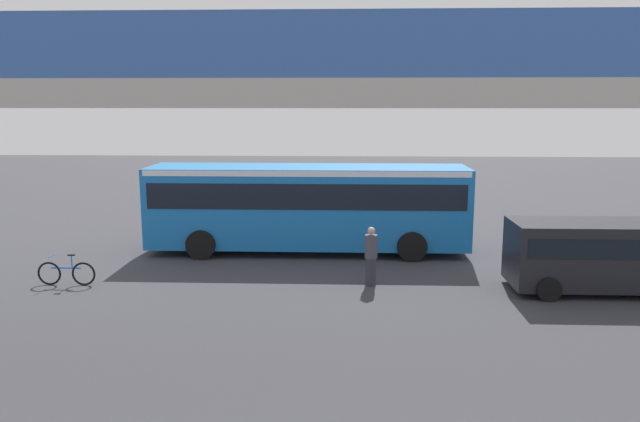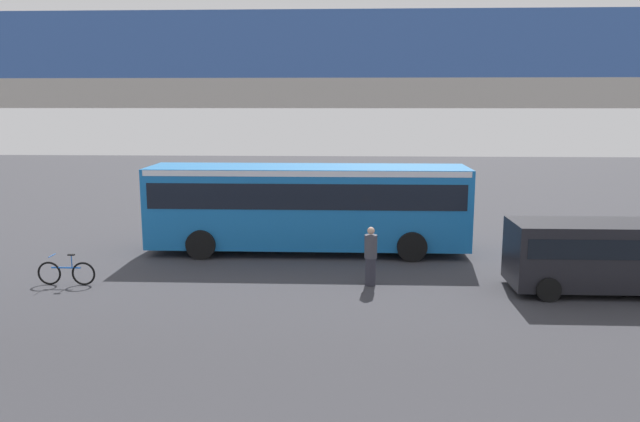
% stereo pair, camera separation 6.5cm
% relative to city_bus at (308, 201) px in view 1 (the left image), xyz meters
% --- Properties ---
extents(ground, '(80.00, 80.00, 0.00)m').
position_rel_city_bus_xyz_m(ground, '(0.14, -0.19, -1.88)').
color(ground, '#38383D').
extents(city_bus, '(11.54, 2.85, 3.15)m').
position_rel_city_bus_xyz_m(city_bus, '(0.00, 0.00, 0.00)').
color(city_bus, '#196BB7').
rests_on(city_bus, ground).
extents(parked_van, '(4.80, 2.17, 2.05)m').
position_rel_city_bus_xyz_m(parked_van, '(-8.59, 4.48, -0.70)').
color(parked_van, black).
rests_on(parked_van, ground).
extents(bicycle_blue, '(1.77, 0.44, 0.96)m').
position_rel_city_bus_xyz_m(bicycle_blue, '(7.00, 4.53, -1.51)').
color(bicycle_blue, black).
rests_on(bicycle_blue, ground).
extents(pedestrian, '(0.38, 0.38, 1.79)m').
position_rel_city_bus_xyz_m(pedestrian, '(-2.15, 4.16, -1.00)').
color(pedestrian, '#2D2D38').
rests_on(pedestrian, ground).
extents(traffic_sign, '(0.08, 0.60, 2.80)m').
position_rel_city_bus_xyz_m(traffic_sign, '(4.60, -3.83, 0.01)').
color(traffic_sign, slate).
rests_on(traffic_sign, ground).
extents(lane_dash_leftmost, '(2.00, 0.20, 0.01)m').
position_rel_city_bus_xyz_m(lane_dash_leftmost, '(-3.86, -3.62, -1.88)').
color(lane_dash_leftmost, silver).
rests_on(lane_dash_leftmost, ground).
extents(lane_dash_left, '(2.00, 0.20, 0.01)m').
position_rel_city_bus_xyz_m(lane_dash_left, '(0.14, -3.62, -1.88)').
color(lane_dash_left, silver).
rests_on(lane_dash_left, ground).
extents(lane_dash_centre, '(2.00, 0.20, 0.01)m').
position_rel_city_bus_xyz_m(lane_dash_centre, '(4.14, -3.62, -1.88)').
color(lane_dash_centre, silver).
rests_on(lane_dash_centre, ground).
extents(pedestrian_overpass, '(31.97, 2.60, 6.95)m').
position_rel_city_bus_xyz_m(pedestrian_overpass, '(0.14, 10.32, 3.34)').
color(pedestrian_overpass, '#B2ADA5').
rests_on(pedestrian_overpass, ground).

